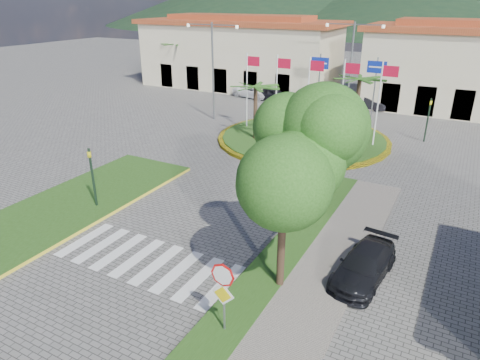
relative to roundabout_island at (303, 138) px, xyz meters
The scene contains 22 objects.
ground 22.00m from the roundabout_island, 90.01° to the right, with size 160.00×160.00×0.00m, color #63615E.
sidewalk_right 20.88m from the roundabout_island, 73.31° to the right, with size 4.00×28.00×0.15m, color gray.
verge_right 20.57m from the roundabout_island, 76.52° to the right, with size 1.60×28.00×0.18m, color #254915.
median_left 17.27m from the roundabout_island, 112.12° to the right, with size 5.00×14.00×0.18m, color #254915.
crosswalk 18.00m from the roundabout_island, 90.01° to the right, with size 8.00×3.00×0.01m, color silver.
roundabout_island is the anchor object (origin of this frame).
stop_sign 20.69m from the roundabout_island, 76.27° to the right, with size 0.80×0.11×2.65m.
deciduous_tree 18.55m from the roundabout_island, 72.09° to the right, with size 3.60×3.60×6.80m.
traffic_light_left 16.45m from the roundabout_island, 108.56° to the right, with size 0.15×0.18×3.20m.
traffic_light_right 11.11m from the roundabout_island, 65.79° to the right, with size 0.15×0.18×3.20m.
traffic_light_far 9.11m from the roundabout_island, 26.58° to the left, with size 0.18×0.15×3.20m.
direction_sign_west 9.79m from the roundabout_island, 102.60° to the left, with size 1.60×0.14×5.20m.
direction_sign_east 10.04m from the roundabout_island, 71.53° to the left, with size 1.60×0.14×5.20m.
street_lamp_centre 9.15m from the roundabout_island, 82.91° to the left, with size 4.80×0.16×8.00m.
street_lamp_west 10.19m from the roundabout_island, 167.47° to the left, with size 4.80×0.16×8.00m.
building_left 21.59m from the roundabout_island, 131.19° to the left, with size 23.32×9.54×8.05m.
building_right 19.23m from the roundabout_island, 58.01° to the left, with size 19.08×9.54×8.05m.
hill_near_back 108.75m from the roundabout_island, 95.29° to the left, with size 110.00×110.00×16.00m, color black.
white_van 15.11m from the roundabout_island, 130.75° to the left, with size 2.11×4.57×1.27m, color white.
car_dark_a 13.10m from the roundabout_island, 123.88° to the left, with size 1.61×4.01×1.37m, color black.
car_dark_b 12.26m from the roundabout_island, 80.63° to the left, with size 1.28×3.67×1.21m, color black.
car_side_right 17.03m from the roundabout_island, 61.77° to the right, with size 1.62×3.98×1.15m, color black.
Camera 1 is at (10.36, -7.08, 9.84)m, focal length 32.00 mm.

